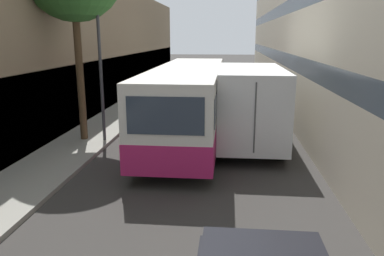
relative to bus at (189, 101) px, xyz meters
The scene contains 7 objects.
ground_plane 1.94m from the bus, 65.37° to the right, with size 150.00×150.00×0.00m, color #33302D.
sidewalk_left 4.51m from the bus, 166.00° to the right, with size 2.27×60.00×0.13m.
building_left_shopfront 6.67m from the bus, behind, with size 2.40×60.00×7.30m.
bus is the anchor object (origin of this frame).
box_truck 2.46m from the bus, ahead, with size 2.34×7.72×3.01m.
panel_van 12.04m from the bus, 96.01° to the left, with size 1.85×4.73×1.91m.
street_lamp 4.69m from the bus, 159.84° to the right, with size 0.36×0.80×6.62m.
Camera 1 is at (1.15, 0.92, 4.15)m, focal length 35.00 mm.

